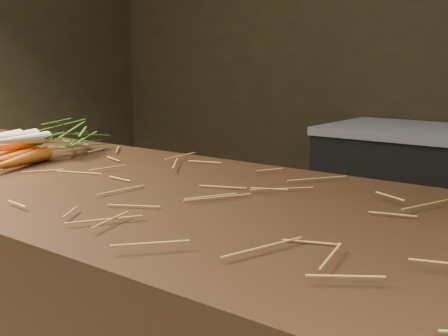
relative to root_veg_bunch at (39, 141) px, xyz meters
The scene contains 2 objects.
straw_bedding 0.53m from the root_veg_bunch, ahead, with size 1.40×0.60×0.02m, color #A66F33, non-canonical shape.
root_veg_bunch is the anchor object (origin of this frame).
Camera 1 is at (0.71, -0.46, 1.15)m, focal length 45.00 mm.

